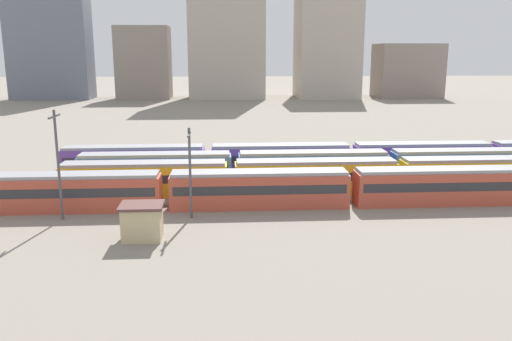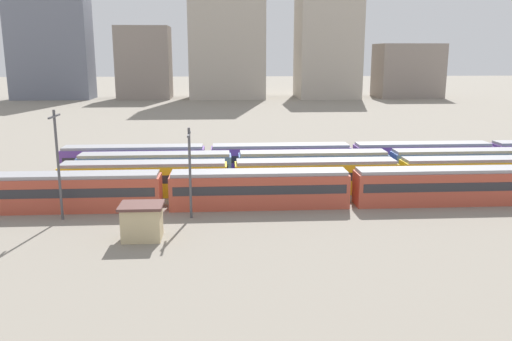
{
  "view_description": "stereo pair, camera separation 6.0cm",
  "coord_description": "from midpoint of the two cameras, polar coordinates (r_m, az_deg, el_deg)",
  "views": [
    {
      "loc": [
        10.27,
        -51.46,
        15.31
      ],
      "look_at": [
        14.08,
        7.8,
        2.04
      ],
      "focal_mm": 36.94,
      "sensor_mm": 36.0,
      "label": 1
    },
    {
      "loc": [
        10.33,
        -51.46,
        15.31
      ],
      "look_at": [
        14.08,
        7.8,
        2.04
      ],
      "focal_mm": 36.94,
      "sensor_mm": 36.0,
      "label": 2
    }
  ],
  "objects": [
    {
      "name": "ground_plane",
      "position": [
        62.07,
        -13.12,
        -2.02
      ],
      "size": [
        600.0,
        600.0,
        0.0
      ],
      "primitive_type": "plane",
      "color": "gray"
    },
    {
      "name": "train_track_0",
      "position": [
        57.75,
        19.4,
        -1.56
      ],
      "size": [
        93.6,
        3.06,
        3.75
      ],
      "color": "#BC4C38",
      "rests_on": "ground_plane"
    },
    {
      "name": "train_track_3",
      "position": [
        73.3,
        17.49,
        1.47
      ],
      "size": [
        93.6,
        3.06,
        3.75
      ],
      "color": "#6B429E",
      "rests_on": "ground_plane"
    },
    {
      "name": "catenary_pole_0",
      "position": [
        49.4,
        -7.19,
        0.27
      ],
      "size": [
        0.24,
        3.2,
        8.64
      ],
      "color": "#4C4C51",
      "rests_on": "ground_plane"
    },
    {
      "name": "catenary_pole_2",
      "position": [
        51.61,
        -20.69,
        1.07
      ],
      "size": [
        0.24,
        3.2,
        10.34
      ],
      "color": "#4C4C51",
      "rests_on": "ground_plane"
    },
    {
      "name": "signal_hut",
      "position": [
        45.27,
        -12.26,
        -5.4
      ],
      "size": [
        3.6,
        3.0,
        3.04
      ],
      "color": "#C6B284",
      "rests_on": "ground_plane"
    },
    {
      "name": "distant_building_0",
      "position": [
        193.69,
        -21.53,
        13.84
      ],
      "size": [
        26.06,
        12.0,
        44.75
      ],
      "primitive_type": "cube",
      "color": "slate",
      "rests_on": "ground_plane"
    },
    {
      "name": "distant_building_1",
      "position": [
        186.8,
        -12.06,
        11.34
      ],
      "size": [
        17.74,
        13.73,
        24.18
      ],
      "primitive_type": "cube",
      "color": "gray",
      "rests_on": "ground_plane"
    },
    {
      "name": "distant_building_2",
      "position": [
        185.23,
        -3.25,
        15.97
      ],
      "size": [
        25.47,
        17.79,
        52.54
      ],
      "primitive_type": "cube",
      "color": "#B2A899",
      "rests_on": "ground_plane"
    },
    {
      "name": "distant_building_3",
      "position": [
        188.46,
        7.66,
        13.42
      ],
      "size": [
        20.53,
        21.28,
        36.7
      ],
      "primitive_type": "cube",
      "color": "#B2A899",
      "rests_on": "ground_plane"
    },
    {
      "name": "distant_building_4",
      "position": [
        196.19,
        16.04,
        10.35
      ],
      "size": [
        21.91,
        15.72,
        18.49
      ],
      "primitive_type": "cube",
      "color": "gray",
      "rests_on": "ground_plane"
    }
  ]
}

